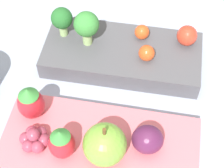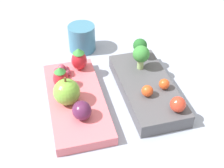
# 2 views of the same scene
# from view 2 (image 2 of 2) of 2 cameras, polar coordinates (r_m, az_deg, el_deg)

# --- Properties ---
(ground_plane) EXTENTS (4.00, 4.00, 0.00)m
(ground_plane) POSITION_cam_2_polar(r_m,az_deg,el_deg) (0.60, 0.12, -2.72)
(ground_plane) COLOR #939EB2
(bento_box_savoury) EXTENTS (0.22, 0.11, 0.03)m
(bento_box_savoury) POSITION_cam_2_polar(r_m,az_deg,el_deg) (0.61, 6.33, -0.79)
(bento_box_savoury) COLOR #4C4C51
(bento_box_savoury) RESTS_ON ground_plane
(bento_box_fruit) EXTENTS (0.24, 0.12, 0.02)m
(bento_box_fruit) POSITION_cam_2_polar(r_m,az_deg,el_deg) (0.59, -6.56, -3.06)
(bento_box_fruit) COLOR #DB6670
(bento_box_fruit) RESTS_ON ground_plane
(broccoli_floret_0) EXTENTS (0.03, 0.03, 0.04)m
(broccoli_floret_0) POSITION_cam_2_polar(r_m,az_deg,el_deg) (0.65, 5.14, 6.89)
(broccoli_floret_0) COLOR #93B770
(broccoli_floret_0) RESTS_ON bento_box_savoury
(broccoli_floret_1) EXTENTS (0.03, 0.03, 0.05)m
(broccoli_floret_1) POSITION_cam_2_polar(r_m,az_deg,el_deg) (0.62, 5.35, 5.34)
(broccoli_floret_1) COLOR #93B770
(broccoli_floret_1) RESTS_ON bento_box_savoury
(cherry_tomato_0) EXTENTS (0.02, 0.02, 0.02)m
(cherry_tomato_0) POSITION_cam_2_polar(r_m,az_deg,el_deg) (0.59, 9.53, -0.01)
(cherry_tomato_0) COLOR #DB4C1E
(cherry_tomato_0) RESTS_ON bento_box_savoury
(cherry_tomato_1) EXTENTS (0.02, 0.02, 0.02)m
(cherry_tomato_1) POSITION_cam_2_polar(r_m,az_deg,el_deg) (0.57, 6.47, -1.25)
(cherry_tomato_1) COLOR #DB4C1E
(cherry_tomato_1) RESTS_ON bento_box_savoury
(cherry_tomato_2) EXTENTS (0.03, 0.03, 0.03)m
(cherry_tomato_2) POSITION_cam_2_polar(r_m,az_deg,el_deg) (0.55, 11.96, -3.66)
(cherry_tomato_2) COLOR red
(cherry_tomato_2) RESTS_ON bento_box_savoury
(apple) EXTENTS (0.05, 0.05, 0.06)m
(apple) POSITION_cam_2_polar(r_m,az_deg,el_deg) (0.56, -8.31, -1.36)
(apple) COLOR #70A838
(apple) RESTS_ON bento_box_fruit
(strawberry_0) EXTENTS (0.03, 0.03, 0.05)m
(strawberry_0) POSITION_cam_2_polar(r_m,az_deg,el_deg) (0.64, -6.05, 4.55)
(strawberry_0) COLOR red
(strawberry_0) RESTS_ON bento_box_fruit
(strawberry_1) EXTENTS (0.03, 0.03, 0.05)m
(strawberry_1) POSITION_cam_2_polar(r_m,az_deg,el_deg) (0.60, -9.37, 1.18)
(strawberry_1) COLOR red
(strawberry_1) RESTS_ON bento_box_fruit
(plum) EXTENTS (0.04, 0.03, 0.03)m
(plum) POSITION_cam_2_polar(r_m,az_deg,el_deg) (0.53, -5.55, -4.83)
(plum) COLOR #511E42
(plum) RESTS_ON bento_box_fruit
(grape_cluster) EXTENTS (0.04, 0.03, 0.03)m
(grape_cluster) POSITION_cam_2_polar(r_m,az_deg,el_deg) (0.63, -9.10, 2.26)
(grape_cluster) COLOR #93384C
(grape_cluster) RESTS_ON bento_box_fruit
(drinking_cup) EXTENTS (0.06, 0.06, 0.06)m
(drinking_cup) POSITION_cam_2_polar(r_m,az_deg,el_deg) (0.73, -5.52, 8.38)
(drinking_cup) COLOR teal
(drinking_cup) RESTS_ON ground_plane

